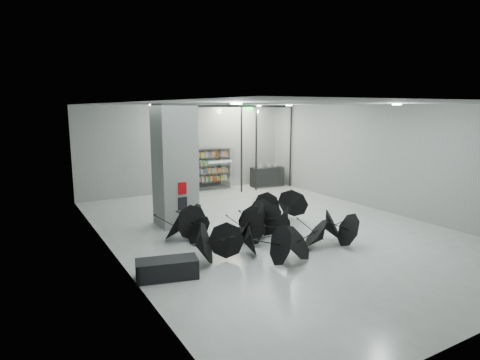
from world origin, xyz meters
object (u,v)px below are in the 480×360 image
column (175,166)px  shop_counter (267,177)px  bench (167,269)px  bookshelf (212,169)px  umbrella_cluster (261,231)px

column → shop_counter: 7.74m
bench → bookshelf: bearing=71.8°
bookshelf → shop_counter: 2.83m
column → shop_counter: bearing=32.3°
column → bookshelf: bearing=52.0°
shop_counter → bench: bearing=-131.0°
column → bookshelf: 6.11m
bench → umbrella_cluster: bearing=32.7°
column → bookshelf: size_ratio=2.04×
column → shop_counter: column is taller
bookshelf → umbrella_cluster: 7.99m
bench → shop_counter: bearing=58.4°
bookshelf → umbrella_cluster: size_ratio=0.34×
column → bench: bearing=-114.0°
bench → shop_counter: (8.21, 8.10, 0.26)m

